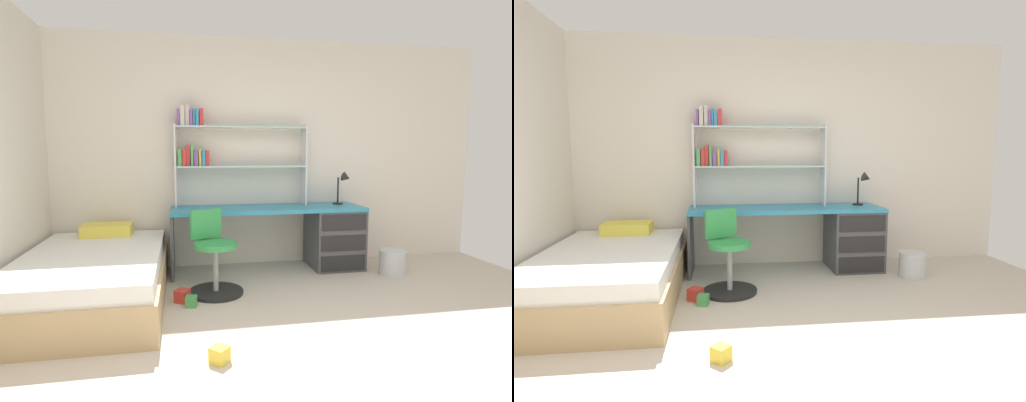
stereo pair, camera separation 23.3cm
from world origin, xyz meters
TOP-DOWN VIEW (x-y plane):
  - room_shell at (-1.25, 1.29)m, footprint 5.56×6.59m
  - desk at (0.65, 2.47)m, footprint 2.14×0.60m
  - bookshelf_hutch at (-0.43, 2.65)m, footprint 1.50×0.22m
  - desk_lamp at (1.00, 2.53)m, footprint 0.20×0.17m
  - swivel_chair at (-0.58, 1.83)m, footprint 0.52×0.52m
  - bed_platform at (-1.65, 1.78)m, footprint 1.22×2.01m
  - waste_bin at (1.39, 2.07)m, footprint 0.28×0.28m
  - toy_block_red_0 at (-0.88, 1.64)m, footprint 0.15×0.15m
  - toy_block_green_1 at (-0.81, 1.51)m, footprint 0.11×0.11m
  - toy_block_yellow_2 at (-0.65, 0.53)m, footprint 0.15×0.15m

SIDE VIEW (x-z plane):
  - toy_block_green_1 at x=-0.81m, z-range 0.00..0.09m
  - toy_block_yellow_2 at x=-0.65m, z-range 0.00..0.10m
  - toy_block_red_0 at x=-0.88m, z-range 0.00..0.11m
  - waste_bin at x=1.39m, z-range 0.00..0.26m
  - bed_platform at x=-1.65m, z-range -0.06..0.51m
  - swivel_chair at x=-0.58m, z-range -0.08..0.70m
  - desk at x=0.65m, z-range 0.04..0.77m
  - desk_lamp at x=1.00m, z-range 0.78..1.17m
  - room_shell at x=-1.25m, z-range 0.00..2.62m
  - bookshelf_hutch at x=-0.43m, z-range 0.82..1.94m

